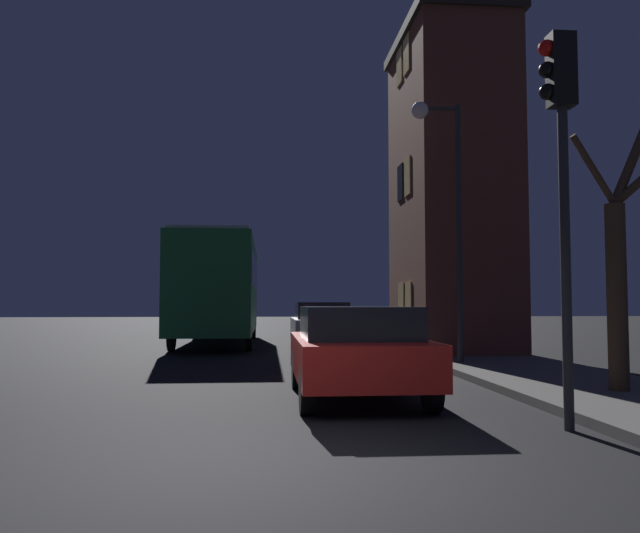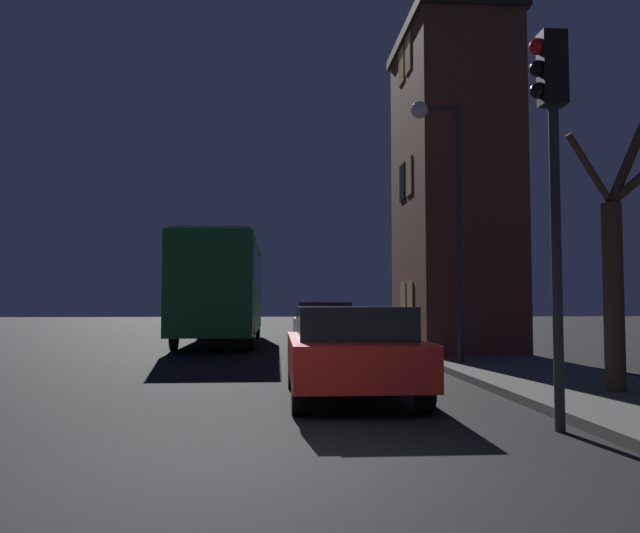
% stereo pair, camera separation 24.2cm
% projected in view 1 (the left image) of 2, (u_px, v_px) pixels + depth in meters
% --- Properties ---
extents(ground_plane, '(120.00, 120.00, 0.00)m').
position_uv_depth(ground_plane, '(275.00, 469.00, 5.62)').
color(ground_plane, black).
extents(brick_building, '(3.01, 4.95, 9.48)m').
position_uv_depth(brick_building, '(450.00, 188.00, 18.51)').
color(brick_building, brown).
rests_on(brick_building, sidewalk).
extents(streetlamp, '(1.17, 0.40, 6.06)m').
position_uv_depth(streetlamp, '(445.00, 186.00, 14.52)').
color(streetlamp, '#28282B').
rests_on(streetlamp, sidewalk).
extents(traffic_light, '(0.43, 0.24, 4.77)m').
position_uv_depth(traffic_light, '(561.00, 145.00, 7.50)').
color(traffic_light, '#28282B').
rests_on(traffic_light, ground).
extents(bare_tree, '(1.79, 0.70, 4.35)m').
position_uv_depth(bare_tree, '(620.00, 268.00, 9.80)').
color(bare_tree, '#473323').
rests_on(bare_tree, sidewalk).
extents(bus, '(2.58, 9.85, 3.74)m').
position_uv_depth(bus, '(219.00, 283.00, 22.57)').
color(bus, '#1E6B33').
rests_on(bus, ground).
extents(car_near_lane, '(1.89, 3.93, 1.44)m').
position_uv_depth(car_near_lane, '(357.00, 350.00, 9.67)').
color(car_near_lane, '#B21E19').
rests_on(car_near_lane, ground).
extents(car_mid_lane, '(1.76, 3.84, 1.51)m').
position_uv_depth(car_mid_lane, '(321.00, 326.00, 19.45)').
color(car_mid_lane, '#B7BABF').
rests_on(car_mid_lane, ground).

